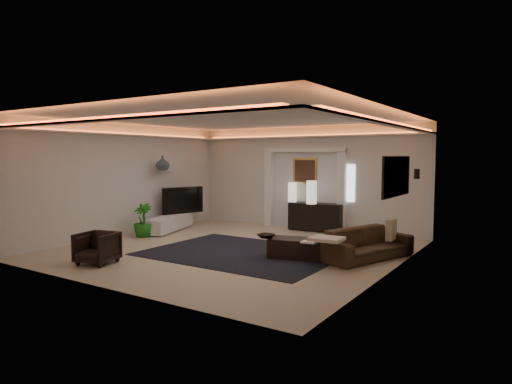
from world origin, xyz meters
The scene contains 33 objects.
floor centered at (0.00, 0.00, 0.00)m, with size 7.00×7.00×0.00m, color #AB9F8D.
ceiling centered at (0.00, 0.00, 2.90)m, with size 7.00×7.00×0.00m, color white.
wall_back centered at (0.00, 3.50, 1.45)m, with size 7.00×7.00×0.00m, color silver.
wall_front centered at (0.00, -3.50, 1.45)m, with size 7.00×7.00×0.00m, color silver.
wall_left centered at (-3.50, 0.00, 1.45)m, with size 7.00×7.00×0.00m, color silver.
wall_right centered at (3.50, 0.00, 1.45)m, with size 7.00×7.00×0.00m, color silver.
cove_soffit centered at (0.00, 0.00, 2.62)m, with size 7.00×7.00×0.04m, color silver.
daylight_slit centered at (1.35, 3.48, 1.35)m, with size 0.25×0.03×1.00m, color white.
area_rug centered at (0.40, -0.20, 0.01)m, with size 4.00×3.00×0.01m, color black.
pilaster_left centered at (-1.15, 3.40, 1.10)m, with size 0.22×0.20×2.20m, color silver.
pilaster_right centered at (1.15, 3.40, 1.10)m, with size 0.22×0.20×2.20m, color silver.
alcove_header centered at (0.00, 3.40, 2.25)m, with size 2.52×0.20×0.12m, color silver.
painting_frame centered at (0.00, 3.47, 1.65)m, with size 0.74×0.04×0.74m, color tan.
painting_canvas centered at (0.00, 3.44, 1.65)m, with size 0.62×0.02×0.62m, color #4C2D1E.
art_panel_frame centered at (3.47, 0.30, 1.70)m, with size 0.04×1.64×0.74m, color black.
art_panel_gold centered at (3.44, 0.30, 1.70)m, with size 0.02×1.50×0.62m, color tan.
wall_sconce centered at (3.38, 2.20, 1.68)m, with size 0.12×0.12×0.22m, color black.
wall_niche centered at (-3.44, 1.40, 1.65)m, with size 0.10×0.55×0.04m, color silver.
console centered at (0.47, 3.25, 0.40)m, with size 1.50×0.47×0.75m, color black.
lamp_left centered at (-0.29, 3.25, 1.09)m, with size 0.25×0.25×0.55m, color silver.
lamp_right centered at (0.43, 3.01, 1.09)m, with size 0.28×0.28×0.63m, color beige.
media_ledge centered at (-2.96, 1.06, 0.23)m, with size 0.51×2.06×0.39m, color silver.
tv centered at (-3.15, 1.71, 0.83)m, with size 0.17×1.33×0.77m, color black.
figurine centered at (-3.15, 2.08, 0.64)m, with size 0.13×0.13×0.36m, color black.
ginger_jar centered at (-3.15, 1.01, 1.87)m, with size 0.39×0.39×0.41m, color #3E4C61.
plant centered at (-2.86, -0.01, 0.43)m, with size 0.48×0.48×0.86m, color #1D6A17.
sofa centered at (2.77, 0.73, 0.31)m, with size 0.82×2.09×0.61m, color brown.
throw_blanket centered at (2.43, -0.45, 0.55)m, with size 0.58×0.47×0.06m, color silver.
throw_pillow centered at (3.11, 1.28, 0.55)m, with size 0.13×0.43×0.43m, color tan.
coffee_table centered at (1.57, -0.01, 0.20)m, with size 1.07×0.58×0.40m, color black.
bowl centered at (1.04, -0.31, 0.45)m, with size 0.34×0.34×0.08m, color black.
magazine centered at (2.00, -0.31, 0.42)m, with size 0.28×0.20×0.03m, color white.
armchair centered at (-1.41, -2.53, 0.31)m, with size 0.66×0.68×0.62m, color black.
Camera 1 is at (5.78, -7.99, 2.06)m, focal length 31.48 mm.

